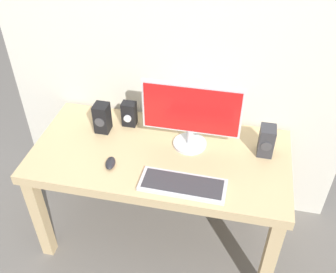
% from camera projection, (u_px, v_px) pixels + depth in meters
% --- Properties ---
extents(ground_plane, '(6.00, 6.00, 0.00)m').
position_uv_depth(ground_plane, '(161.00, 231.00, 2.59)').
color(ground_plane, slate).
extents(desk, '(1.44, 0.71, 0.71)m').
position_uv_depth(desk, '(160.00, 164.00, 2.21)').
color(desk, tan).
rests_on(desk, ground_plane).
extents(monitor, '(0.54, 0.19, 0.39)m').
position_uv_depth(monitor, '(191.00, 114.00, 2.07)').
color(monitor, silver).
rests_on(monitor, desk).
extents(keyboard_primary, '(0.44, 0.17, 0.02)m').
position_uv_depth(keyboard_primary, '(183.00, 185.00, 1.94)').
color(keyboard_primary, silver).
rests_on(keyboard_primary, desk).
extents(mouse, '(0.07, 0.11, 0.03)m').
position_uv_depth(mouse, '(110.00, 163.00, 2.06)').
color(mouse, '#232328').
rests_on(mouse, desk).
extents(speaker_right, '(0.08, 0.10, 0.17)m').
position_uv_depth(speaker_right, '(266.00, 141.00, 2.09)').
color(speaker_right, '#333338').
rests_on(speaker_right, desk).
extents(speaker_left, '(0.08, 0.09, 0.18)m').
position_uv_depth(speaker_left, '(102.00, 118.00, 2.25)').
color(speaker_left, black).
rests_on(speaker_left, desk).
extents(audio_controller, '(0.08, 0.08, 0.15)m').
position_uv_depth(audio_controller, '(129.00, 114.00, 2.31)').
color(audio_controller, black).
rests_on(audio_controller, desk).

